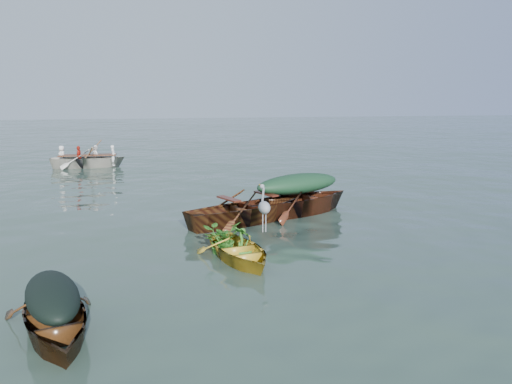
# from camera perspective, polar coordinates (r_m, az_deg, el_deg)

# --- Properties ---
(ground) EXTENTS (140.00, 140.00, 0.00)m
(ground) POSITION_cam_1_polar(r_m,az_deg,el_deg) (11.17, 2.20, -4.90)
(ground) COLOR #33483B
(ground) RESTS_ON ground
(yellow_dinghy) EXTENTS (1.64, 2.93, 0.72)m
(yellow_dinghy) POSITION_cam_1_polar(r_m,az_deg,el_deg) (9.45, -1.97, -7.79)
(yellow_dinghy) COLOR #B99124
(yellow_dinghy) RESTS_ON ground
(dark_covered_boat) EXTENTS (1.82, 3.32, 0.75)m
(dark_covered_boat) POSITION_cam_1_polar(r_m,az_deg,el_deg) (7.18, -21.97, -14.72)
(dark_covered_boat) COLOR #482810
(dark_covered_boat) RESTS_ON ground
(green_tarp_boat) EXTENTS (4.92, 3.02, 1.12)m
(green_tarp_boat) POSITION_cam_1_polar(r_m,az_deg,el_deg) (13.16, 4.79, -2.54)
(green_tarp_boat) COLOR #571F14
(green_tarp_boat) RESTS_ON ground
(open_wooden_boat) EXTENTS (4.76, 2.94, 1.07)m
(open_wooden_boat) POSITION_cam_1_polar(r_m,az_deg,el_deg) (12.22, -0.93, -3.53)
(open_wooden_boat) COLOR brown
(open_wooden_boat) RESTS_ON ground
(rowed_boat) EXTENTS (4.49, 1.57, 1.06)m
(rowed_boat) POSITION_cam_1_polar(r_m,az_deg,el_deg) (23.29, -18.60, 2.67)
(rowed_boat) COLOR beige
(rowed_boat) RESTS_ON ground
(dark_tarp_cover) EXTENTS (1.00, 1.83, 0.40)m
(dark_tarp_cover) POSITION_cam_1_polar(r_m,az_deg,el_deg) (6.96, -22.30, -10.42)
(dark_tarp_cover) COLOR black
(dark_tarp_cover) RESTS_ON dark_covered_boat
(green_tarp_cover) EXTENTS (2.70, 1.66, 0.52)m
(green_tarp_cover) POSITION_cam_1_polar(r_m,az_deg,el_deg) (13.00, 4.84, 0.98)
(green_tarp_cover) COLOR #16371E
(green_tarp_cover) RESTS_ON green_tarp_boat
(thwart_benches) EXTENTS (2.43, 1.60, 0.04)m
(thwart_benches) POSITION_cam_1_polar(r_m,az_deg,el_deg) (12.10, -0.94, -0.97)
(thwart_benches) COLOR #441910
(thwart_benches) RESTS_ON open_wooden_boat
(heron) EXTENTS (0.34, 0.44, 0.92)m
(heron) POSITION_cam_1_polar(r_m,az_deg,el_deg) (9.49, 0.95, -2.57)
(heron) COLOR #94969C
(heron) RESTS_ON yellow_dinghy
(dinghy_weeds) EXTENTS (0.84, 1.00, 0.60)m
(dinghy_weeds) POSITION_cam_1_polar(r_m,az_deg,el_deg) (9.77, -3.09, -3.16)
(dinghy_weeds) COLOR #206C1C
(dinghy_weeds) RESTS_ON yellow_dinghy
(rowers) EXTENTS (3.16, 1.36, 0.76)m
(rowers) POSITION_cam_1_polar(r_m,az_deg,el_deg) (23.19, -18.73, 4.90)
(rowers) COLOR white
(rowers) RESTS_ON rowed_boat
(oars) EXTENTS (0.74, 2.63, 0.06)m
(oars) POSITION_cam_1_polar(r_m,az_deg,el_deg) (23.23, -18.68, 4.04)
(oars) COLOR brown
(oars) RESTS_ON rowed_boat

